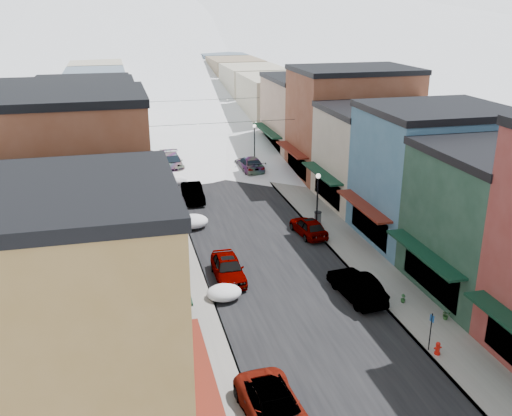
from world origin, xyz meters
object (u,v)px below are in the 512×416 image
car_silver_sedan (228,268)px  trash_can (318,218)px  car_dark_hatch (193,192)px  fire_hydrant (438,349)px  car_green_sedan (357,286)px  streetlamp_near (318,194)px  car_white_suv (275,409)px

car_silver_sedan → trash_can: 12.22m
car_dark_hatch → fire_hydrant: 29.74m
car_green_sedan → fire_hydrant: car_green_sedan is taller
trash_can → car_green_sedan: bearing=-98.8°
fire_hydrant → car_silver_sedan: bearing=127.8°
streetlamp_near → car_silver_sedan: bearing=-141.9°
trash_can → streetlamp_near: size_ratio=0.22×
car_white_suv → streetlamp_near: 23.39m
car_dark_hatch → car_silver_sedan: bearing=-90.3°
car_white_suv → car_green_sedan: size_ratio=1.08×
trash_can → car_dark_hatch: bearing=136.2°
streetlamp_near → fire_hydrant: bearing=-89.5°
car_white_suv → car_green_sedan: car_green_sedan is taller
car_silver_sedan → car_green_sedan: 8.63m
car_dark_hatch → streetlamp_near: (8.77, -9.98, 2.32)m
car_white_suv → streetlamp_near: (9.57, 21.21, 2.37)m
car_white_suv → car_dark_hatch: car_dark_hatch is taller
car_silver_sedan → car_green_sedan: size_ratio=0.96×
car_dark_hatch → trash_can: 12.86m
car_silver_sedan → trash_can: (9.28, 7.95, -0.14)m
car_dark_hatch → car_green_sedan: (7.36, -21.35, 0.02)m
car_green_sedan → fire_hydrant: bearing=96.9°
car_white_suv → car_green_sedan: (8.16, 9.84, 0.07)m
fire_hydrant → trash_can: (0.34, 19.47, 0.20)m
car_dark_hatch → car_green_sedan: car_green_sedan is taller
car_white_suv → streetlamp_near: streetlamp_near is taller
car_silver_sedan → trash_can: size_ratio=4.63×
car_white_suv → fire_hydrant: bearing=12.0°
car_green_sedan → streetlamp_near: size_ratio=1.06×
car_green_sedan → trash_can: bearing=-104.5°
fire_hydrant → streetlamp_near: 18.58m
car_silver_sedan → streetlamp_near: 11.37m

